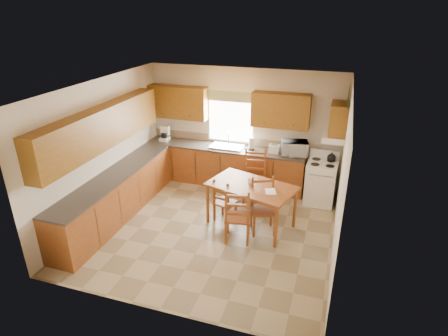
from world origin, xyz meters
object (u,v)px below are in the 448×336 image
(dining_table, at_px, (251,205))
(chair_near_right, at_px, (225,200))
(microwave, at_px, (294,148))
(chair_far_right, at_px, (254,177))
(chair_far_left, at_px, (263,207))
(stove, at_px, (321,183))
(chair_near_left, at_px, (238,214))

(dining_table, relative_size, chair_near_right, 1.79)
(microwave, relative_size, chair_far_right, 0.46)
(chair_near_right, relative_size, chair_far_left, 0.85)
(chair_near_right, distance_m, chair_far_right, 1.01)
(stove, distance_m, chair_near_right, 2.17)
(dining_table, xyz_separation_m, chair_far_left, (0.28, -0.16, 0.10))
(microwave, distance_m, chair_near_left, 2.34)
(stove, relative_size, chair_near_right, 1.02)
(chair_far_left, distance_m, chair_far_right, 1.22)
(stove, distance_m, chair_far_left, 1.77)
(chair_near_left, bearing_deg, stove, -135.25)
(dining_table, height_order, chair_far_left, chair_far_left)
(dining_table, distance_m, chair_far_left, 0.34)
(stove, xyz_separation_m, dining_table, (-1.20, -1.34, -0.03))
(dining_table, bearing_deg, chair_far_left, -13.54)
(microwave, relative_size, chair_near_left, 0.49)
(chair_far_left, bearing_deg, dining_table, 128.25)
(microwave, xyz_separation_m, chair_far_left, (-0.28, -1.77, -0.55))
(stove, bearing_deg, microwave, 160.11)
(dining_table, height_order, chair_far_right, chair_far_right)
(chair_near_left, height_order, chair_far_left, chair_near_left)
(microwave, height_order, chair_near_right, microwave)
(microwave, height_order, chair_near_left, microwave)
(stove, distance_m, dining_table, 1.80)
(dining_table, xyz_separation_m, chair_far_right, (-0.17, 0.97, 0.14))
(chair_near_right, height_order, chair_far_right, chair_far_right)
(chair_far_left, bearing_deg, chair_far_right, 89.90)
(stove, distance_m, chair_far_right, 1.43)
(chair_far_right, bearing_deg, stove, 6.15)
(chair_far_right, bearing_deg, chair_near_left, -96.40)
(stove, height_order, chair_near_right, stove)
(chair_far_left, bearing_deg, chair_near_left, -155.21)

